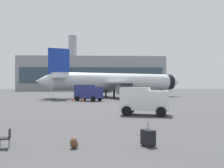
% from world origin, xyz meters
% --- Properties ---
extents(airplane_at_gate, '(34.53, 31.62, 10.50)m').
position_xyz_m(airplane_at_gate, '(3.47, 50.52, 3.66)').
color(airplane_at_gate, silver).
rests_on(airplane_at_gate, ground).
extents(service_truck, '(5.26, 4.28, 2.90)m').
position_xyz_m(service_truck, '(-2.47, 39.01, 1.61)').
color(service_truck, navy).
rests_on(service_truck, ground).
extents(cargo_van, '(4.78, 3.34, 2.60)m').
position_xyz_m(cargo_van, '(3.96, 18.27, 1.45)').
color(cargo_van, white).
rests_on(cargo_van, ground).
extents(safety_cone_near, '(0.44, 0.44, 0.78)m').
position_xyz_m(safety_cone_near, '(13.68, 59.33, 0.38)').
color(safety_cone_near, '#F2590C').
rests_on(safety_cone_near, ground).
extents(safety_cone_mid, '(0.44, 0.44, 0.79)m').
position_xyz_m(safety_cone_mid, '(-5.20, 38.28, 0.39)').
color(safety_cone_mid, '#F2590C').
rests_on(safety_cone_mid, ground).
extents(safety_cone_far, '(0.44, 0.44, 0.79)m').
position_xyz_m(safety_cone_far, '(-3.28, 37.72, 0.39)').
color(safety_cone_far, '#F2590C').
rests_on(safety_cone_far, ground).
extents(rolling_suitcase, '(0.66, 0.75, 1.10)m').
position_xyz_m(rolling_suitcase, '(2.13, 6.94, 0.39)').
color(rolling_suitcase, black).
rests_on(rolling_suitcase, ground).
extents(traveller_backpack, '(0.36, 0.40, 0.48)m').
position_xyz_m(traveller_backpack, '(-1.22, 6.67, 0.23)').
color(traveller_backpack, brown).
rests_on(traveller_backpack, ground).
extents(gate_chair, '(0.59, 0.59, 0.86)m').
position_xyz_m(gate_chair, '(-4.21, 6.83, 0.50)').
color(gate_chair, black).
rests_on(gate_chair, ground).
extents(terminal_building, '(75.25, 20.38, 29.72)m').
position_xyz_m(terminal_building, '(-5.12, 124.75, 8.98)').
color(terminal_building, gray).
rests_on(terminal_building, ground).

